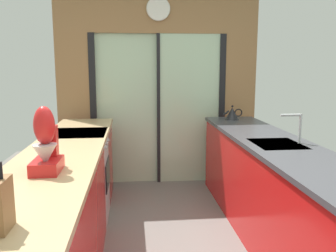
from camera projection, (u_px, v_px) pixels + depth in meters
ground_plane at (174, 246)px, 3.18m from camera, size 5.04×7.60×0.02m
back_wall_unit at (158, 70)px, 4.69m from camera, size 2.64×0.12×2.70m
left_counter_run at (56, 223)px, 2.55m from camera, size 0.62×3.80×0.92m
right_counter_run at (289, 205)px, 2.90m from camera, size 0.62×3.80×0.92m
sink_faucet at (297, 124)px, 3.05m from camera, size 0.19×0.02×0.26m
oven_range at (79, 177)px, 3.65m from camera, size 0.60×0.60×0.92m
stand_mixer at (46, 147)px, 2.22m from camera, size 0.17×0.27×0.42m
kettle at (232, 113)px, 4.43m from camera, size 0.24×0.17×0.18m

